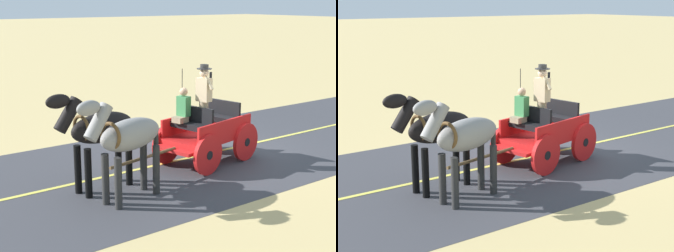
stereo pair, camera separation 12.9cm
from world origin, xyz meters
The scene contains 6 objects.
ground_plane centered at (0.00, 0.00, 0.00)m, with size 200.00×200.00×0.00m, color tan.
road_surface centered at (0.00, 0.00, 0.00)m, with size 6.16×160.00×0.01m, color #38383D.
road_centre_stripe centered at (0.00, 0.00, 0.01)m, with size 0.12×160.00×0.00m, color #DBCC4C.
horse_drawn_carriage centered at (-0.51, 0.83, 0.82)m, with size 1.86×4.51×2.50m.
horse_near_side centered at (-1.52, 3.72, 1.32)m, with size 0.89×2.15×2.21m.
horse_off_side centered at (-0.68, 3.89, 1.32)m, with size 0.78×2.15×2.21m.
Camera 2 is at (-9.99, 8.76, 3.97)m, focal length 54.94 mm.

